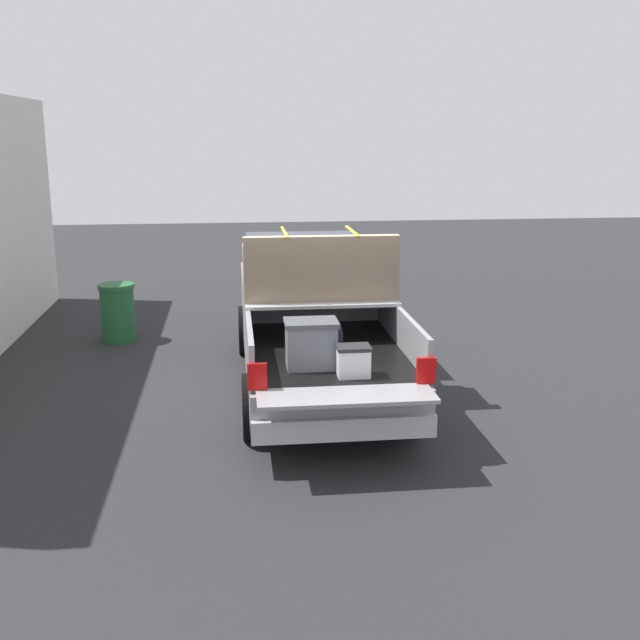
# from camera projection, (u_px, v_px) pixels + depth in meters

# --- Properties ---
(ground_plane) EXTENTS (40.00, 40.00, 0.00)m
(ground_plane) POSITION_uv_depth(u_px,v_px,m) (315.00, 386.00, 10.57)
(ground_plane) COLOR #262628
(pickup_truck) EXTENTS (6.05, 2.06, 2.23)m
(pickup_truck) POSITION_uv_depth(u_px,v_px,m) (312.00, 313.00, 10.69)
(pickup_truck) COLOR gray
(pickup_truck) RESTS_ON ground_plane
(trash_can) EXTENTS (0.60, 0.60, 0.98)m
(trash_can) POSITION_uv_depth(u_px,v_px,m) (118.00, 312.00, 12.78)
(trash_can) COLOR #1E592D
(trash_can) RESTS_ON ground_plane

